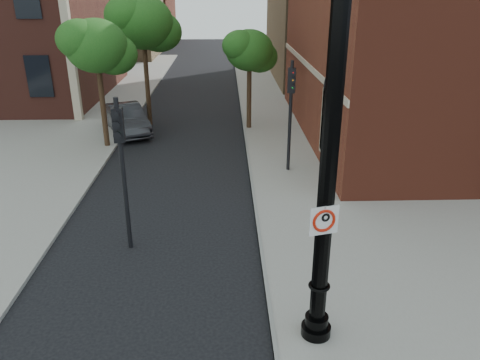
{
  "coord_description": "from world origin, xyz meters",
  "views": [
    {
      "loc": [
        1.09,
        -8.39,
        6.96
      ],
      "look_at": [
        1.41,
        2.0,
        2.63
      ],
      "focal_mm": 35.0,
      "sensor_mm": 36.0,
      "label": 1
    }
  ],
  "objects_px": {
    "parked_car": "(127,119)",
    "traffic_signal_left": "(121,151)",
    "traffic_signal_right": "(291,99)",
    "no_parking_sign": "(324,220)",
    "lamppost": "(327,192)"
  },
  "relations": [
    {
      "from": "parked_car",
      "to": "traffic_signal_left",
      "type": "relative_size",
      "value": 1.0
    },
    {
      "from": "traffic_signal_right",
      "to": "parked_car",
      "type": "bearing_deg",
      "value": 155.84
    },
    {
      "from": "no_parking_sign",
      "to": "parked_car",
      "type": "bearing_deg",
      "value": 99.21
    },
    {
      "from": "lamppost",
      "to": "no_parking_sign",
      "type": "distance_m",
      "value": 0.52
    },
    {
      "from": "lamppost",
      "to": "parked_car",
      "type": "bearing_deg",
      "value": 114.13
    },
    {
      "from": "lamppost",
      "to": "parked_car",
      "type": "distance_m",
      "value": 17.0
    },
    {
      "from": "no_parking_sign",
      "to": "traffic_signal_left",
      "type": "height_order",
      "value": "traffic_signal_left"
    },
    {
      "from": "lamppost",
      "to": "traffic_signal_left",
      "type": "bearing_deg",
      "value": 139.84
    },
    {
      "from": "lamppost",
      "to": "no_parking_sign",
      "type": "relative_size",
      "value": 12.73
    },
    {
      "from": "traffic_signal_left",
      "to": "parked_car",
      "type": "bearing_deg",
      "value": 95.74
    },
    {
      "from": "parked_car",
      "to": "lamppost",
      "type": "bearing_deg",
      "value": -89.64
    },
    {
      "from": "no_parking_sign",
      "to": "traffic_signal_right",
      "type": "relative_size",
      "value": 0.13
    },
    {
      "from": "no_parking_sign",
      "to": "traffic_signal_left",
      "type": "distance_m",
      "value": 6.15
    },
    {
      "from": "no_parking_sign",
      "to": "traffic_signal_right",
      "type": "distance_m",
      "value": 9.8
    },
    {
      "from": "traffic_signal_right",
      "to": "lamppost",
      "type": "bearing_deg",
      "value": -80.54
    }
  ]
}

